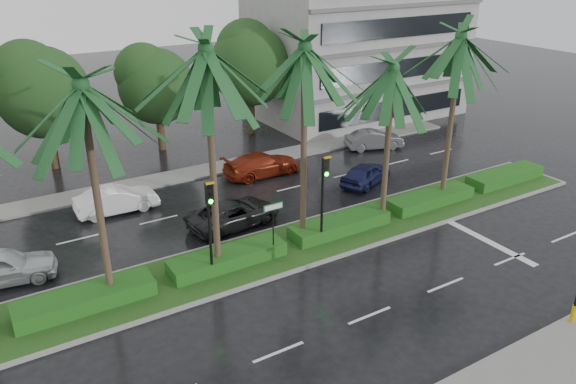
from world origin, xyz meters
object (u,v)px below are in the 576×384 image
street_sign (273,217)px  car_blue (366,174)px  car_darkgrey (234,213)px  car_silver (0,267)px  signal_median_left (210,216)px  car_grey (374,140)px  car_white (117,200)px  car_red (262,164)px

street_sign → car_blue: 10.27m
street_sign → car_darkgrey: size_ratio=0.55×
car_silver → car_blue: size_ratio=1.14×
signal_median_left → street_sign: 3.13m
street_sign → car_grey: bearing=34.9°
car_white → car_darkgrey: (4.50, -4.61, -0.04)m
car_white → car_red: 9.02m
car_silver → car_red: 15.78m
signal_median_left → car_blue: (12.00, 4.91, -2.34)m
signal_median_left → car_grey: (16.50, 9.61, -2.34)m
street_sign → signal_median_left: bearing=-176.5°
signal_median_left → car_grey: size_ratio=1.10×
car_darkgrey → car_grey: bearing=-73.5°
street_sign → car_darkgrey: street_sign is taller
signal_median_left → car_white: (-1.50, 8.74, -2.30)m
car_silver → car_darkgrey: size_ratio=0.92×
car_red → signal_median_left: bearing=140.7°
car_silver → car_grey: 24.55m
signal_median_left → car_darkgrey: 5.61m
car_grey → car_white: bearing=110.6°
signal_median_left → car_grey: bearing=30.2°
car_red → street_sign: bearing=153.3°
car_darkgrey → car_silver: bearing=82.6°
car_white → car_silver: bearing=127.0°
car_grey → car_darkgrey: bearing=129.9°
street_sign → car_grey: street_sign is taller
street_sign → car_grey: size_ratio=0.65×
car_blue → car_grey: size_ratio=0.97×
street_sign → car_darkgrey: bearing=90.0°
car_silver → street_sign: bearing=-102.3°
car_silver → car_blue: car_silver is taller
car_silver → car_red: size_ratio=0.90×
signal_median_left → car_white: size_ratio=1.03×
car_red → car_grey: size_ratio=1.22×
street_sign → car_blue: street_sign is taller
street_sign → car_silver: bearing=157.9°
car_blue → car_grey: 6.50m
car_darkgrey → car_grey: 14.57m
car_grey → car_red: bearing=109.5°
signal_median_left → car_grey: signal_median_left is taller
car_darkgrey → car_red: car_red is taller
signal_median_left → car_red: bearing=51.2°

